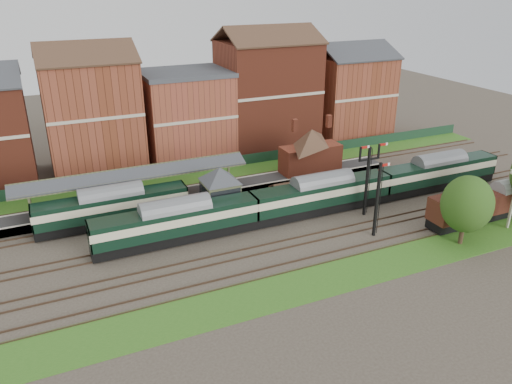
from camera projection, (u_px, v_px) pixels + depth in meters
name	position (u px, v px, depth m)	size (l,w,h in m)	color
ground	(258.00, 225.00, 53.75)	(160.00, 160.00, 0.00)	#473D33
grass_back	(209.00, 176.00, 67.15)	(90.00, 4.50, 0.06)	#2D6619
grass_front	(314.00, 282.00, 43.69)	(90.00, 5.00, 0.06)	#2D6619
fence	(204.00, 166.00, 68.54)	(90.00, 0.12, 1.50)	#193823
platform	(186.00, 196.00, 59.84)	(55.00, 3.40, 1.00)	#2D2D2D
signal_box	(220.00, 192.00, 54.08)	(5.40, 5.40, 6.00)	#616C4D
brick_hut	(285.00, 196.00, 57.89)	(3.20, 2.64, 2.94)	brown
station_building	(311.00, 150.00, 64.88)	(8.10, 8.10, 5.90)	brown
canopy	(133.00, 171.00, 55.97)	(26.00, 3.89, 4.08)	#484D30
semaphore_bracket	(368.00, 176.00, 54.36)	(3.60, 0.25, 8.18)	black
semaphore_siding	(377.00, 199.00, 50.02)	(1.23, 0.25, 8.00)	black
town_backdrop	(185.00, 110.00, 71.86)	(69.00, 10.00, 16.00)	brown
dmu_train	(322.00, 194.00, 55.82)	(50.45, 2.65, 3.88)	black
platform_railcar	(112.00, 206.00, 53.04)	(16.07, 2.54, 3.70)	black
goods_van_a	(458.00, 209.00, 52.56)	(6.21, 2.69, 3.77)	black
goods_van_b	(501.00, 201.00, 55.06)	(5.42, 2.35, 3.29)	black
tree_far	(467.00, 204.00, 48.31)	(4.95, 4.95, 7.23)	#382619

